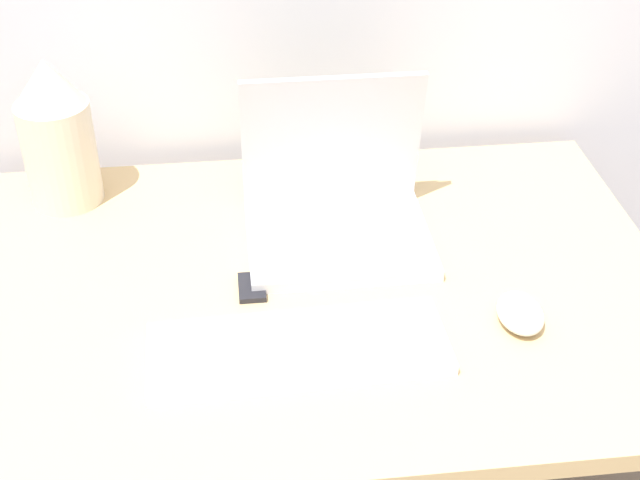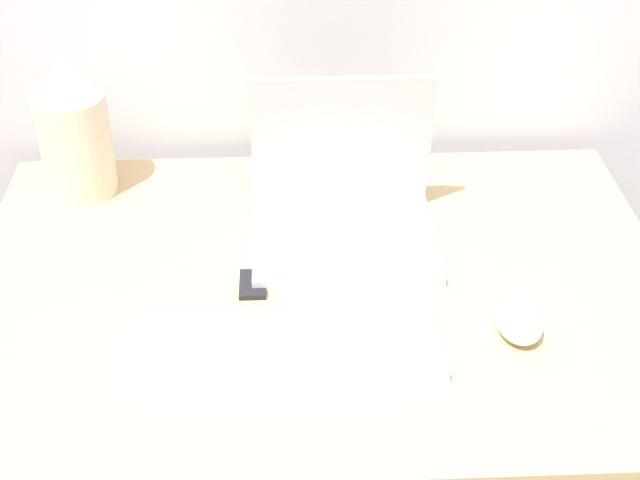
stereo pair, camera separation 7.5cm
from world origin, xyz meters
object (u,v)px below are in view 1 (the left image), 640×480
(vase, at_px, (56,134))
(mp3_player, at_px, (252,287))
(mouse, at_px, (520,313))
(laptop, at_px, (336,203))
(keyboard, at_px, (298,348))

(vase, distance_m, mp3_player, 0.44)
(mp3_player, bearing_deg, mouse, -17.74)
(laptop, bearing_deg, vase, 161.13)
(keyboard, distance_m, mp3_player, 0.16)
(mouse, bearing_deg, vase, 148.76)
(vase, xyz_separation_m, mp3_player, (0.31, -0.30, -0.12))
(laptop, relative_size, mp3_player, 4.38)
(mouse, height_order, mp3_player, mouse)
(laptop, xyz_separation_m, mouse, (0.23, -0.26, -0.04))
(vase, bearing_deg, mp3_player, -43.88)
(vase, bearing_deg, mouse, -31.24)
(keyboard, bearing_deg, mp3_player, 110.63)
(keyboard, bearing_deg, vase, 129.18)
(mouse, distance_m, vase, 0.81)
(vase, height_order, mp3_player, vase)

